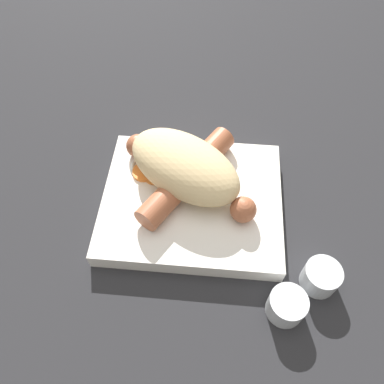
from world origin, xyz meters
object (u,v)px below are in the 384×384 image
at_px(condiment_cup_near, 286,306).
at_px(sausage, 187,176).
at_px(bread_roll, 184,166).
at_px(food_tray, 192,201).
at_px(condiment_cup_far, 320,278).

bearing_deg(condiment_cup_near, sausage, 129.50).
bearing_deg(condiment_cup_near, bread_roll, 129.50).
height_order(food_tray, condiment_cup_far, condiment_cup_far).
bearing_deg(food_tray, condiment_cup_far, -30.56).
relative_size(sausage, condiment_cup_far, 4.17).
height_order(bread_roll, sausage, bread_roll).
relative_size(condiment_cup_near, condiment_cup_far, 1.00).
distance_m(food_tray, bread_roll, 0.05).
bearing_deg(sausage, condiment_cup_near, -50.50).
distance_m(bread_roll, condiment_cup_near, 0.20).
bearing_deg(bread_roll, condiment_cup_near, -50.50).
distance_m(food_tray, condiment_cup_far, 0.18).
bearing_deg(condiment_cup_far, food_tray, 149.44).
distance_m(sausage, condiment_cup_far, 0.20).
relative_size(sausage, condiment_cup_near, 4.17).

